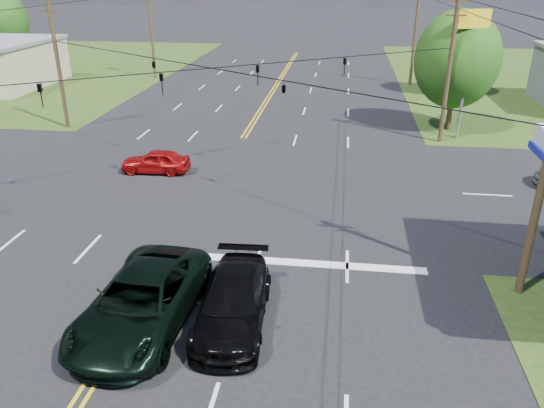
# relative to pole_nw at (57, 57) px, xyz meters

# --- Properties ---
(ground) EXTENTS (280.00, 280.00, 0.00)m
(ground) POSITION_rel_pole_nw_xyz_m (13.00, -9.00, -4.92)
(ground) COLOR black
(ground) RESTS_ON ground
(stop_bar) EXTENTS (10.00, 0.50, 0.02)m
(stop_bar) POSITION_rel_pole_nw_xyz_m (18.00, -17.00, -4.92)
(stop_bar) COLOR silver
(stop_bar) RESTS_ON ground
(pole_nw) EXTENTS (1.60, 0.28, 9.50)m
(pole_nw) POSITION_rel_pole_nw_xyz_m (0.00, 0.00, 0.00)
(pole_nw) COLOR #3B2C19
(pole_nw) RESTS_ON ground
(pole_ne) EXTENTS (1.60, 0.28, 9.50)m
(pole_ne) POSITION_rel_pole_nw_xyz_m (26.00, 0.00, 0.00)
(pole_ne) COLOR #3B2C19
(pole_ne) RESTS_ON ground
(pole_left_far) EXTENTS (1.60, 0.28, 10.00)m
(pole_left_far) POSITION_rel_pole_nw_xyz_m (0.00, 19.00, 0.25)
(pole_left_far) COLOR #3B2C19
(pole_left_far) RESTS_ON ground
(pole_right_far) EXTENTS (1.60, 0.28, 10.00)m
(pole_right_far) POSITION_rel_pole_nw_xyz_m (26.00, 19.00, 0.25)
(pole_right_far) COLOR #3B2C19
(pole_right_far) RESTS_ON ground
(span_wire_signals) EXTENTS (26.00, 18.00, 1.13)m
(span_wire_signals) POSITION_rel_pole_nw_xyz_m (13.00, -9.00, 1.08)
(span_wire_signals) COLOR black
(span_wire_signals) RESTS_ON ground
(power_lines) EXTENTS (26.04, 100.00, 0.64)m
(power_lines) POSITION_rel_pole_nw_xyz_m (13.00, -11.00, 3.68)
(power_lines) COLOR black
(power_lines) RESTS_ON ground
(tree_right_a) EXTENTS (5.70, 5.70, 8.18)m
(tree_right_a) POSITION_rel_pole_nw_xyz_m (27.00, 3.00, -0.05)
(tree_right_a) COLOR #3B2C19
(tree_right_a) RESTS_ON ground
(tree_right_b) EXTENTS (4.94, 4.94, 7.09)m
(tree_right_b) POSITION_rel_pole_nw_xyz_m (29.50, 15.00, -0.70)
(tree_right_b) COLOR #3B2C19
(tree_right_b) RESTS_ON ground
(pickup_dkgreen) EXTENTS (3.30, 6.53, 1.77)m
(pickup_dkgreen) POSITION_rel_pole_nw_xyz_m (13.55, -21.52, -4.03)
(pickup_dkgreen) COLOR black
(pickup_dkgreen) RESTS_ON ground
(suv_black) EXTENTS (2.37, 5.34, 1.52)m
(suv_black) POSITION_rel_pole_nw_xyz_m (16.37, -21.01, -4.15)
(suv_black) COLOR black
(suv_black) RESTS_ON ground
(sedan_red) EXTENTS (3.83, 1.66, 1.29)m
(sedan_red) POSITION_rel_pole_nw_xyz_m (9.33, -8.00, -4.27)
(sedan_red) COLOR #9A0B0C
(sedan_red) RESTS_ON ground
(polesign_ne) EXTENTS (2.20, 1.07, 8.24)m
(polesign_ne) POSITION_rel_pole_nw_xyz_m (27.27, 1.00, 1.53)
(polesign_ne) COLOR #A5A5AA
(polesign_ne) RESTS_ON ground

